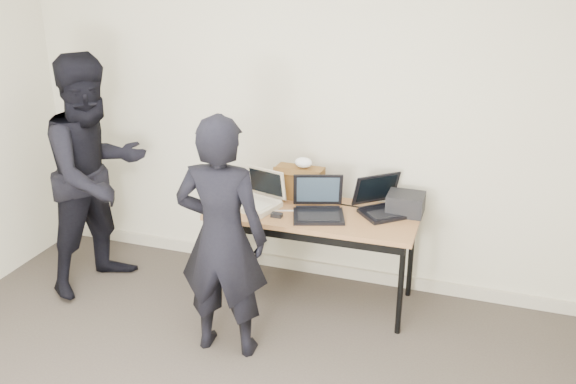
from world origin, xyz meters
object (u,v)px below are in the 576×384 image
at_px(equipment_box, 406,204).
at_px(desk, 313,219).
at_px(laptop_right, 383,204).
at_px(person_observer, 96,174).
at_px(leather_satchel, 299,182).
at_px(laptop_center, 318,206).
at_px(person_typist, 222,238).
at_px(laptop_beige, 257,199).

bearing_deg(equipment_box, desk, -163.05).
distance_m(desk, laptop_right, 0.51).
bearing_deg(person_observer, leather_satchel, -51.53).
xyz_separation_m(laptop_center, person_typist, (-0.41, -0.74, 0.02)).
height_order(leather_satchel, equipment_box, leather_satchel).
bearing_deg(laptop_beige, leather_satchel, 61.88).
relative_size(laptop_beige, person_observer, 0.22).
distance_m(person_typist, person_observer, 1.36).
bearing_deg(person_observer, laptop_beige, -59.21).
distance_m(laptop_center, person_typist, 0.85).
distance_m(laptop_beige, laptop_center, 0.47).
xyz_separation_m(laptop_right, person_typist, (-0.84, -0.94, 0.03)).
distance_m(equipment_box, person_observer, 2.30).
xyz_separation_m(laptop_center, leather_satchel, (-0.23, 0.26, 0.07)).
bearing_deg(desk, leather_satchel, 127.33).
bearing_deg(person_observer, equipment_box, -58.82).
relative_size(desk, laptop_center, 3.40).
distance_m(desk, laptop_beige, 0.44).
height_order(desk, laptop_center, laptop_center).
xyz_separation_m(laptop_center, equipment_box, (0.58, 0.22, 0.01)).
height_order(laptop_beige, equipment_box, laptop_beige).
relative_size(laptop_right, leather_satchel, 1.35).
height_order(leather_satchel, person_typist, person_typist).
relative_size(laptop_center, equipment_box, 1.73).
xyz_separation_m(laptop_center, person_observer, (-1.67, -0.23, 0.13)).
distance_m(laptop_right, equipment_box, 0.16).
distance_m(laptop_center, person_observer, 1.69).
bearing_deg(equipment_box, leather_satchel, 177.48).
bearing_deg(desk, laptop_right, 18.60).
xyz_separation_m(equipment_box, person_observer, (-2.25, -0.45, 0.11)).
height_order(laptop_beige, leather_satchel, laptop_beige).
bearing_deg(leather_satchel, laptop_beige, -132.53).
xyz_separation_m(laptop_center, laptop_right, (0.43, 0.20, -0.00)).
relative_size(laptop_center, laptop_right, 0.91).
relative_size(laptop_beige, laptop_right, 0.81).
xyz_separation_m(leather_satchel, person_typist, (-0.19, -1.00, -0.04)).
bearing_deg(leather_satchel, laptop_right, -4.17).
bearing_deg(person_typist, equipment_box, -141.04).
distance_m(desk, laptop_center, 0.13).
xyz_separation_m(laptop_beige, person_typist, (0.05, -0.74, 0.03)).
height_order(laptop_center, person_typist, person_typist).
bearing_deg(person_typist, leather_satchel, -105.72).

